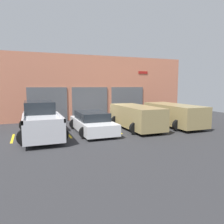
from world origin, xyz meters
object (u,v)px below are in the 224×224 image
object	(u,v)px
sedan_white	(92,123)
van_right	(174,114)
pickup_truck	(41,120)
sedan_side	(136,116)

from	to	relation	value
sedan_white	van_right	distance (m)	5.81
pickup_truck	sedan_side	size ratio (longest dim) A/B	1.18
pickup_truck	sedan_side	bearing A→B (deg)	-3.26
sedan_side	van_right	distance (m)	2.90
sedan_side	van_right	xyz separation A→B (m)	(2.90, -0.00, 0.01)
van_right	sedan_side	bearing A→B (deg)	180.00
pickup_truck	van_right	bearing A→B (deg)	-2.18
sedan_white	pickup_truck	bearing A→B (deg)	173.96
sedan_side	van_right	size ratio (longest dim) A/B	0.95
sedan_white	sedan_side	bearing A→B (deg)	-0.47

